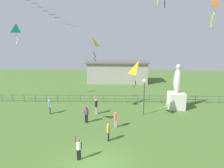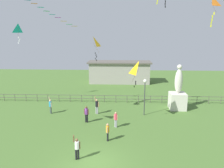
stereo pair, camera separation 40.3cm
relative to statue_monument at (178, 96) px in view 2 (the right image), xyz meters
The scene contains 15 objects.
ground_plane 14.60m from the statue_monument, 125.36° to the right, with size 80.00×80.00×0.00m, color #476B2D.
statue_monument is the anchor object (origin of this frame).
lamppost 4.82m from the statue_monument, 151.48° to the right, with size 0.36×0.36×3.97m.
person_0 14.55m from the statue_monument, behind, with size 0.40×0.48×1.88m.
person_1 9.05m from the statue_monument, 141.48° to the right, with size 0.38×0.32×1.53m.
person_2 14.84m from the statue_monument, 130.38° to the right, with size 0.50×0.29×1.87m.
person_3 11.36m from the statue_monument, 132.38° to the right, with size 0.28×0.46×1.52m.
person_4 11.01m from the statue_monument, 155.48° to the right, with size 0.50×0.31×1.69m.
person_5 9.49m from the statue_monument, 167.40° to the right, with size 0.49×0.37×1.97m.
kite_0 20.52m from the statue_monument, behind, with size 0.90×0.96×2.39m.
kite_3 12.05m from the statue_monument, 89.78° to the right, with size 0.92×0.87×2.21m.
kite_4 7.46m from the statue_monument, 139.89° to the right, with size 1.25×1.23×2.46m.
kite_5 11.89m from the statue_monument, 168.15° to the left, with size 1.33×1.12×2.91m.
waterfront_railing 9.06m from the statue_monument, 166.12° to the left, with size 36.05×0.06×0.95m.
pavilion_building 15.79m from the statue_monument, 116.26° to the left, with size 11.11×4.03×3.82m.
Camera 2 is at (1.90, -13.62, 8.72)m, focal length 35.97 mm.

